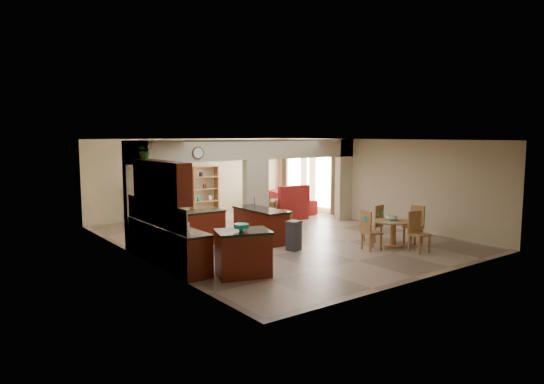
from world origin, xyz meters
TOP-DOWN VIEW (x-y plane):
  - floor at (0.00, 0.00)m, footprint 10.00×10.00m
  - ceiling at (0.00, 0.00)m, footprint 10.00×10.00m
  - wall_back at (0.00, 5.00)m, footprint 8.00×0.00m
  - wall_front at (0.00, -5.00)m, footprint 8.00×0.00m
  - wall_left at (-4.00, 0.00)m, footprint 0.00×10.00m
  - wall_right at (4.00, 0.00)m, footprint 0.00×10.00m
  - partition_left_pier at (-3.70, 1.00)m, footprint 0.60×0.25m
  - partition_center_pier at (0.00, 1.00)m, footprint 0.80×0.25m
  - partition_right_pier at (3.70, 1.00)m, footprint 0.60×0.25m
  - partition_header at (0.00, 1.00)m, footprint 8.00×0.25m
  - kitchen_counter at (-3.26, -0.25)m, footprint 2.52×3.29m
  - upper_cabinets at (-3.82, -0.80)m, footprint 0.35×2.40m
  - peninsula at (-0.60, -0.11)m, footprint 0.70×1.85m
  - wall_clock at (-2.00, 0.85)m, footprint 0.34×0.03m
  - rug at (1.20, 2.10)m, footprint 1.60×1.30m
  - fireplace at (-1.60, 4.83)m, footprint 1.60×0.35m
  - shelving_unit at (0.35, 4.82)m, footprint 1.00×0.32m
  - window_a at (3.97, 2.30)m, footprint 0.02×0.90m
  - window_b at (3.97, 4.00)m, footprint 0.02×0.90m
  - glazed_door at (3.97, 3.15)m, footprint 0.02×0.70m
  - drape_a_left at (3.93, 1.70)m, footprint 0.10×0.28m
  - drape_a_right at (3.93, 2.90)m, footprint 0.10×0.28m
  - drape_b_left at (3.93, 3.40)m, footprint 0.10×0.28m
  - drape_b_right at (3.93, 4.60)m, footprint 0.10×0.28m
  - ceiling_fan at (1.50, 3.00)m, footprint 1.00×1.00m
  - kitchen_island at (-2.82, -2.61)m, footprint 1.31×1.11m
  - teal_bowl at (-2.88, -2.65)m, footprint 0.32×0.32m
  - trash_can at (-0.54, -1.49)m, footprint 0.40×0.37m
  - dining_table at (1.84, -2.72)m, footprint 1.02×1.02m
  - fruit_bowl at (1.79, -2.67)m, footprint 0.31×0.31m
  - sofa at (3.30, 3.59)m, footprint 2.82×1.51m
  - chaise at (2.23, 2.33)m, footprint 1.30×1.11m
  - armchair at (1.19, 2.25)m, footprint 1.19×1.19m
  - ottoman at (1.49, 1.72)m, footprint 0.65×0.65m
  - plant at (-3.82, 0.07)m, footprint 0.43×0.40m
  - chair_north at (1.93, -2.03)m, footprint 0.49×0.49m
  - chair_east at (2.67, -2.78)m, footprint 0.45×0.45m
  - chair_south at (1.88, -3.44)m, footprint 0.48×0.48m
  - chair_west at (0.99, -2.64)m, footprint 0.48×0.48m

SIDE VIEW (x-z plane):
  - floor at x=0.00m, z-range 0.00..0.00m
  - rug at x=1.20m, z-range 0.00..0.01m
  - ottoman at x=1.49m, z-range 0.00..0.44m
  - chaise at x=2.23m, z-range 0.00..0.48m
  - trash_can at x=-0.54m, z-range 0.00..0.71m
  - armchair at x=1.19m, z-range 0.00..0.78m
  - sofa at x=3.30m, z-range 0.00..0.78m
  - peninsula at x=-0.60m, z-range 0.00..0.91m
  - kitchen_counter at x=-3.26m, z-range -0.27..1.20m
  - dining_table at x=1.84m, z-range 0.12..0.82m
  - kitchen_island at x=-2.82m, z-range 0.00..0.97m
  - chair_north at x=1.93m, z-range 0.04..1.07m
  - chair_east at x=2.67m, z-range 0.04..1.07m
  - chair_south at x=1.88m, z-range 0.04..1.07m
  - chair_west at x=0.99m, z-range 0.04..1.07m
  - fireplace at x=-1.60m, z-range 0.01..1.21m
  - fruit_bowl at x=1.79m, z-range 0.70..0.86m
  - shelving_unit at x=0.35m, z-range 0.00..1.80m
  - teal_bowl at x=-2.88m, z-range 0.97..1.12m
  - glazed_door at x=3.97m, z-range 0.00..2.10m
  - partition_center_pier at x=0.00m, z-range 0.00..2.20m
  - drape_a_left at x=3.93m, z-range 0.05..2.35m
  - drape_a_right at x=3.93m, z-range 0.05..2.35m
  - drape_b_left at x=3.93m, z-range 0.05..2.35m
  - drape_b_right at x=3.93m, z-range 0.05..2.35m
  - window_a at x=3.97m, z-range 0.25..2.15m
  - window_b at x=3.97m, z-range 0.25..2.15m
  - partition_left_pier at x=-3.70m, z-range 0.00..2.80m
  - partition_right_pier at x=3.70m, z-range 0.00..2.80m
  - wall_back at x=0.00m, z-range -2.60..5.40m
  - wall_front at x=0.00m, z-range -2.60..5.40m
  - wall_left at x=-4.00m, z-range -3.60..6.40m
  - wall_right at x=4.00m, z-range -3.60..6.40m
  - upper_cabinets at x=-3.82m, z-range 1.47..2.37m
  - wall_clock at x=-2.00m, z-range 2.28..2.62m
  - partition_header at x=0.00m, z-range 2.20..2.80m
  - ceiling_fan at x=1.50m, z-range 2.51..2.61m
  - plant at x=-3.82m, z-range 2.37..2.78m
  - ceiling at x=0.00m, z-range 2.80..2.80m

